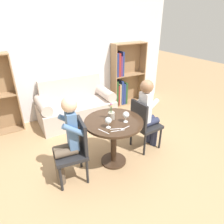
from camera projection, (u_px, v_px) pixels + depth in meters
The scene contains 16 objects.
ground_plane at pixel (114, 161), 3.22m from camera, with size 16.00×16.00×0.00m, color tan.
back_wall at pixel (65, 55), 4.22m from camera, with size 5.20×0.05×2.70m.
round_table at pixel (114, 131), 2.96m from camera, with size 0.86×0.86×0.75m.
couch at pixel (76, 107), 4.35m from camera, with size 1.59×0.80×0.92m.
bookshelf_right at pixel (123, 78), 5.01m from camera, with size 0.87×0.28×1.53m.
chair_left at pixel (75, 149), 2.71m from camera, with size 0.47×0.47×0.90m.
chair_right at pixel (143, 123), 3.33m from camera, with size 0.45×0.45×0.90m.
person_left at pixel (67, 139), 2.61m from camera, with size 0.44×0.37×1.25m.
person_right at pixel (148, 113), 3.30m from camera, with size 0.43×0.36×1.24m.
wine_glass_left at pixel (108, 121), 2.67m from camera, with size 0.09×0.09×0.15m.
wine_glass_right at pixel (126, 115), 2.81m from camera, with size 0.09×0.09×0.16m.
flower_vase at pixel (111, 114), 2.90m from camera, with size 0.10×0.10×0.26m.
knife_left_setting at pixel (125, 128), 2.70m from camera, with size 0.19×0.05×0.00m.
fork_left_setting at pixel (117, 129), 2.68m from camera, with size 0.18×0.08×0.00m.
knife_right_setting at pixel (118, 131), 2.64m from camera, with size 0.19×0.06×0.00m.
fork_right_setting at pixel (104, 131), 2.63m from camera, with size 0.08×0.18×0.00m.
Camera 1 is at (-1.28, -2.18, 2.14)m, focal length 32.00 mm.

